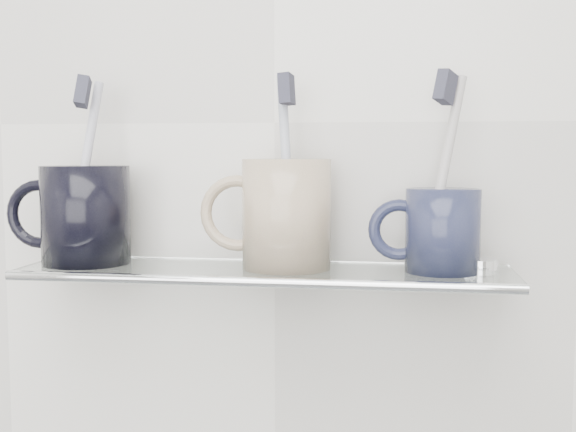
% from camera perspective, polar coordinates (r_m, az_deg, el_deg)
% --- Properties ---
extents(wall_back, '(2.50, 0.00, 2.50)m').
position_cam_1_polar(wall_back, '(0.79, -1.08, 7.39)').
color(wall_back, silver).
rests_on(wall_back, ground).
extents(shelf_glass, '(0.50, 0.12, 0.01)m').
position_cam_1_polar(shelf_glass, '(0.74, -1.87, -4.46)').
color(shelf_glass, silver).
rests_on(shelf_glass, wall_back).
extents(shelf_rail, '(0.50, 0.01, 0.01)m').
position_cam_1_polar(shelf_rail, '(0.68, -2.72, -5.23)').
color(shelf_rail, silver).
rests_on(shelf_rail, shelf_glass).
extents(bracket_left, '(0.02, 0.03, 0.02)m').
position_cam_1_polar(bracket_left, '(0.85, -15.42, -4.15)').
color(bracket_left, silver).
rests_on(bracket_left, wall_back).
extents(bracket_right, '(0.02, 0.03, 0.02)m').
position_cam_1_polar(bracket_right, '(0.78, 14.23, -4.93)').
color(bracket_right, silver).
rests_on(bracket_right, wall_back).
extents(mug_left, '(0.09, 0.09, 0.10)m').
position_cam_1_polar(mug_left, '(0.79, -15.69, 0.09)').
color(mug_left, black).
rests_on(mug_left, shelf_glass).
extents(mug_left_handle, '(0.07, 0.01, 0.07)m').
position_cam_1_polar(mug_left_handle, '(0.82, -19.04, 0.14)').
color(mug_left_handle, black).
rests_on(mug_left_handle, mug_left).
extents(toothbrush_left, '(0.03, 0.06, 0.19)m').
position_cam_1_polar(toothbrush_left, '(0.79, -15.77, 3.64)').
color(toothbrush_left, silver).
rests_on(toothbrush_left, mug_left).
extents(bristles_left, '(0.02, 0.03, 0.04)m').
position_cam_1_polar(bristles_left, '(0.79, -15.92, 9.42)').
color(bristles_left, '#2F303E').
rests_on(bristles_left, toothbrush_left).
extents(mug_center, '(0.12, 0.12, 0.11)m').
position_cam_1_polar(mug_center, '(0.73, -0.11, 0.17)').
color(mug_center, beige).
rests_on(mug_center, shelf_glass).
extents(mug_center_handle, '(0.08, 0.01, 0.08)m').
position_cam_1_polar(mug_center_handle, '(0.74, -4.01, 0.22)').
color(mug_center_handle, beige).
rests_on(mug_center_handle, mug_center).
extents(toothbrush_center, '(0.02, 0.03, 0.19)m').
position_cam_1_polar(toothbrush_center, '(0.73, -0.11, 3.72)').
color(toothbrush_center, '#A4B1CE').
rests_on(toothbrush_center, mug_center).
extents(bristles_center, '(0.02, 0.03, 0.03)m').
position_cam_1_polar(bristles_center, '(0.73, -0.11, 9.99)').
color(bristles_center, '#2F303E').
rests_on(bristles_center, toothbrush_center).
extents(mug_right, '(0.07, 0.07, 0.08)m').
position_cam_1_polar(mug_right, '(0.73, 12.13, -1.13)').
color(mug_right, '#1B1E3C').
rests_on(mug_right, shelf_glass).
extents(mug_right_handle, '(0.06, 0.01, 0.06)m').
position_cam_1_polar(mug_right_handle, '(0.73, 8.77, -1.09)').
color(mug_right_handle, '#1B1E3C').
rests_on(mug_right_handle, mug_right).
extents(toothbrush_right, '(0.05, 0.05, 0.19)m').
position_cam_1_polar(toothbrush_right, '(0.72, 12.22, 3.59)').
color(toothbrush_right, '#B9ADA0').
rests_on(toothbrush_right, mug_right).
extents(bristles_right, '(0.03, 0.03, 0.04)m').
position_cam_1_polar(bristles_right, '(0.73, 12.34, 9.92)').
color(bristles_right, '#2F303E').
rests_on(bristles_right, toothbrush_right).
extents(chrome_cap, '(0.03, 0.03, 0.01)m').
position_cam_1_polar(chrome_cap, '(0.73, 14.97, -3.83)').
color(chrome_cap, silver).
rests_on(chrome_cap, shelf_glass).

